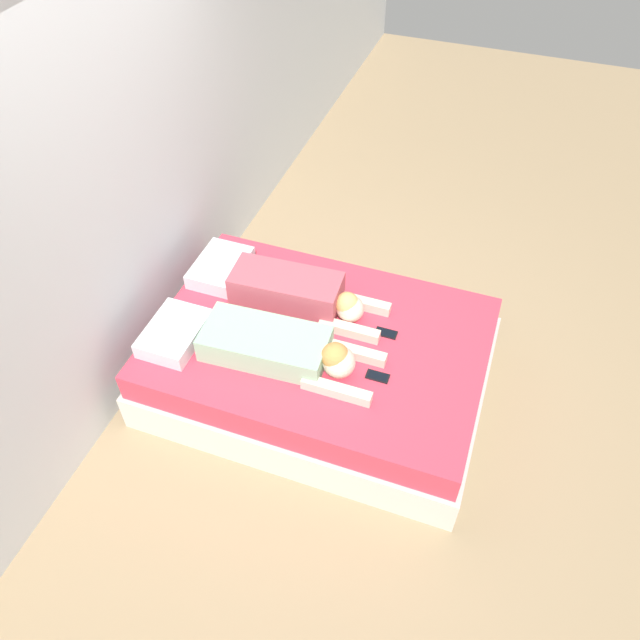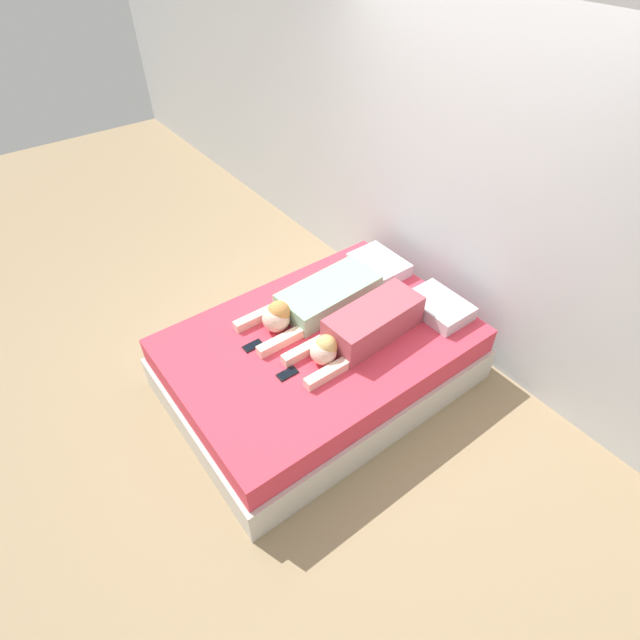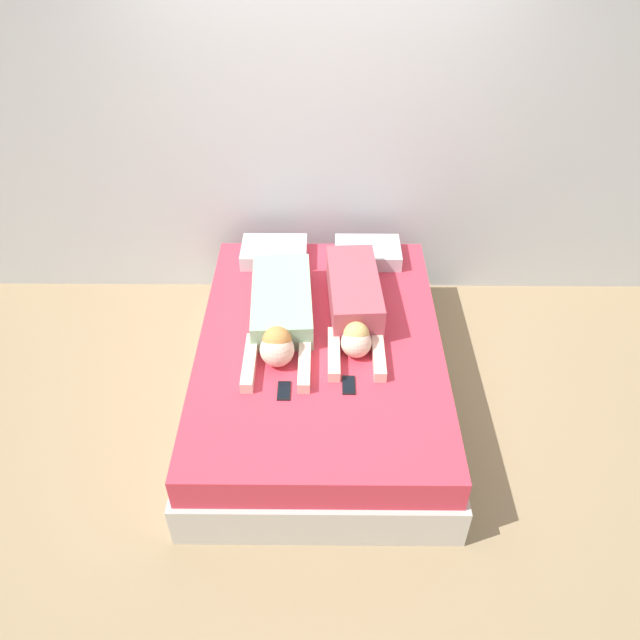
{
  "view_description": "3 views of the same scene",
  "coord_description": "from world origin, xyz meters",
  "px_view_note": "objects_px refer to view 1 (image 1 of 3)",
  "views": [
    {
      "loc": [
        -2.54,
        -0.91,
        3.47
      ],
      "look_at": [
        0.0,
        0.0,
        0.64
      ],
      "focal_mm": 35.0,
      "sensor_mm": 36.0,
      "label": 1
    },
    {
      "loc": [
        2.05,
        -1.55,
        2.98
      ],
      "look_at": [
        0.0,
        0.0,
        0.64
      ],
      "focal_mm": 28.0,
      "sensor_mm": 36.0,
      "label": 2
    },
    {
      "loc": [
        0.02,
        -2.84,
        3.03
      ],
      "look_at": [
        0.0,
        0.0,
        0.64
      ],
      "focal_mm": 35.0,
      "sensor_mm": 36.0,
      "label": 3
    }
  ],
  "objects_px": {
    "pillow_head_left": "(175,333)",
    "pillow_head_right": "(221,267)",
    "bed": "(320,361)",
    "person_left": "(284,348)",
    "cell_phone_left": "(378,376)",
    "cell_phone_right": "(386,333)",
    "person_right": "(299,294)"
  },
  "relations": [
    {
      "from": "bed",
      "to": "cell_phone_left",
      "type": "bearing_deg",
      "value": -114.06
    },
    {
      "from": "pillow_head_right",
      "to": "person_left",
      "type": "height_order",
      "value": "person_left"
    },
    {
      "from": "pillow_head_right",
      "to": "cell_phone_left",
      "type": "height_order",
      "value": "pillow_head_right"
    },
    {
      "from": "cell_phone_left",
      "to": "person_right",
      "type": "bearing_deg",
      "value": 58.21
    },
    {
      "from": "bed",
      "to": "pillow_head_left",
      "type": "relative_size",
      "value": 4.73
    },
    {
      "from": "cell_phone_left",
      "to": "cell_phone_right",
      "type": "distance_m",
      "value": 0.36
    },
    {
      "from": "person_left",
      "to": "person_right",
      "type": "distance_m",
      "value": 0.47
    },
    {
      "from": "pillow_head_left",
      "to": "cell_phone_left",
      "type": "distance_m",
      "value": 1.31
    },
    {
      "from": "bed",
      "to": "pillow_head_right",
      "type": "distance_m",
      "value": 0.97
    },
    {
      "from": "bed",
      "to": "cell_phone_right",
      "type": "relative_size",
      "value": 15.33
    },
    {
      "from": "person_left",
      "to": "cell_phone_left",
      "type": "height_order",
      "value": "person_left"
    },
    {
      "from": "person_right",
      "to": "cell_phone_left",
      "type": "xyz_separation_m",
      "value": [
        -0.41,
        -0.66,
        -0.11
      ]
    },
    {
      "from": "cell_phone_left",
      "to": "cell_phone_right",
      "type": "relative_size",
      "value": 1.0
    },
    {
      "from": "cell_phone_right",
      "to": "person_right",
      "type": "bearing_deg",
      "value": 85.45
    },
    {
      "from": "pillow_head_left",
      "to": "pillow_head_right",
      "type": "xyz_separation_m",
      "value": [
        0.67,
        0.0,
        0.0
      ]
    },
    {
      "from": "bed",
      "to": "person_left",
      "type": "distance_m",
      "value": 0.44
    },
    {
      "from": "pillow_head_left",
      "to": "bed",
      "type": "bearing_deg",
      "value": -68.9
    },
    {
      "from": "bed",
      "to": "cell_phone_right",
      "type": "xyz_separation_m",
      "value": [
        0.16,
        -0.4,
        0.26
      ]
    },
    {
      "from": "person_right",
      "to": "cell_phone_right",
      "type": "height_order",
      "value": "person_right"
    },
    {
      "from": "bed",
      "to": "pillow_head_left",
      "type": "bearing_deg",
      "value": 111.1
    },
    {
      "from": "pillow_head_left",
      "to": "person_right",
      "type": "height_order",
      "value": "person_right"
    },
    {
      "from": "pillow_head_right",
      "to": "cell_phone_right",
      "type": "xyz_separation_m",
      "value": [
        -0.17,
        -1.26,
        -0.05
      ]
    },
    {
      "from": "pillow_head_left",
      "to": "cell_phone_left",
      "type": "relative_size",
      "value": 3.24
    },
    {
      "from": "pillow_head_left",
      "to": "pillow_head_right",
      "type": "relative_size",
      "value": 1.0
    },
    {
      "from": "person_left",
      "to": "cell_phone_right",
      "type": "height_order",
      "value": "person_left"
    },
    {
      "from": "cell_phone_right",
      "to": "pillow_head_left",
      "type": "bearing_deg",
      "value": 111.56
    },
    {
      "from": "person_left",
      "to": "cell_phone_left",
      "type": "distance_m",
      "value": 0.6
    },
    {
      "from": "pillow_head_left",
      "to": "person_left",
      "type": "height_order",
      "value": "person_left"
    },
    {
      "from": "person_left",
      "to": "person_right",
      "type": "height_order",
      "value": "person_right"
    },
    {
      "from": "person_right",
      "to": "cell_phone_left",
      "type": "bearing_deg",
      "value": -121.79
    },
    {
      "from": "bed",
      "to": "person_right",
      "type": "xyz_separation_m",
      "value": [
        0.21,
        0.22,
        0.36
      ]
    },
    {
      "from": "pillow_head_right",
      "to": "cell_phone_left",
      "type": "bearing_deg",
      "value": -112.12
    }
  ]
}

